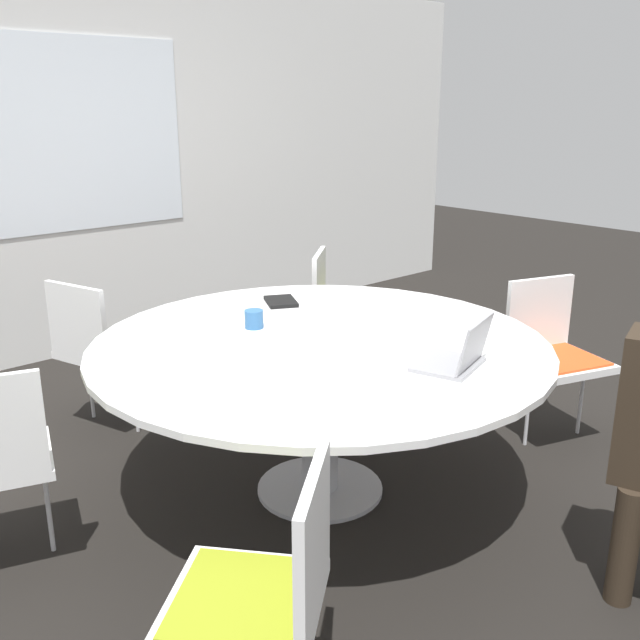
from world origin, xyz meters
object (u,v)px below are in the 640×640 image
at_px(chair_1, 552,346).
at_px(chair_5, 267,585).
at_px(laptop, 459,356).
at_px(chair_3, 98,342).
at_px(chair_2, 339,306).
at_px(spiral_notebook, 281,301).
at_px(coffee_cup, 254,319).
at_px(handbag, 280,359).

height_order(chair_1, chair_5, same).
relative_size(chair_1, laptop, 2.50).
xyz_separation_m(chair_3, laptop, (0.65, -1.92, 0.28)).
bearing_deg(chair_1, chair_2, -57.54).
bearing_deg(chair_2, chair_3, -54.12).
height_order(chair_2, spiral_notebook, chair_2).
relative_size(chair_5, coffee_cup, 9.75).
height_order(coffee_cup, handbag, coffee_cup).
bearing_deg(chair_2, chair_1, 63.15).
distance_m(laptop, handbag, 2.05).
distance_m(chair_2, handbag, 0.54).
relative_size(chair_1, chair_3, 1.00).
height_order(chair_5, handbag, chair_5).
bearing_deg(coffee_cup, chair_1, -27.32).
height_order(chair_5, laptop, laptop).
height_order(chair_3, coffee_cup, chair_3).
bearing_deg(chair_2, coffee_cup, -12.33).
bearing_deg(chair_5, chair_3, 36.37).
bearing_deg(laptop, spiral_notebook, -110.49).
relative_size(chair_2, coffee_cup, 9.75).
bearing_deg(spiral_notebook, chair_1, -42.79).
height_order(chair_2, laptop, laptop).
bearing_deg(coffee_cup, chair_2, 28.13).
distance_m(laptop, coffee_cup, 1.02).
height_order(chair_1, spiral_notebook, chair_1).
height_order(chair_2, coffee_cup, chair_2).
relative_size(chair_2, spiral_notebook, 3.38).
xyz_separation_m(laptop, handbag, (0.56, 1.86, -0.66)).
distance_m(chair_1, spiral_notebook, 1.47).
bearing_deg(laptop, handbag, -123.97).
xyz_separation_m(chair_1, handbag, (-0.58, 1.62, -0.38)).
bearing_deg(chair_1, laptop, 30.59).
xyz_separation_m(chair_2, spiral_notebook, (-0.74, -0.34, 0.24)).
height_order(laptop, coffee_cup, laptop).
bearing_deg(chair_5, chair_1, -26.36).
height_order(laptop, spiral_notebook, laptop).
height_order(chair_3, handbag, chair_3).
xyz_separation_m(chair_3, spiral_notebook, (0.72, -0.70, 0.24)).
bearing_deg(spiral_notebook, chair_5, -129.93).
xyz_separation_m(chair_1, chair_2, (-0.32, 1.33, 0.00)).
distance_m(chair_5, spiral_notebook, 2.02).
distance_m(chair_2, chair_3, 1.51).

